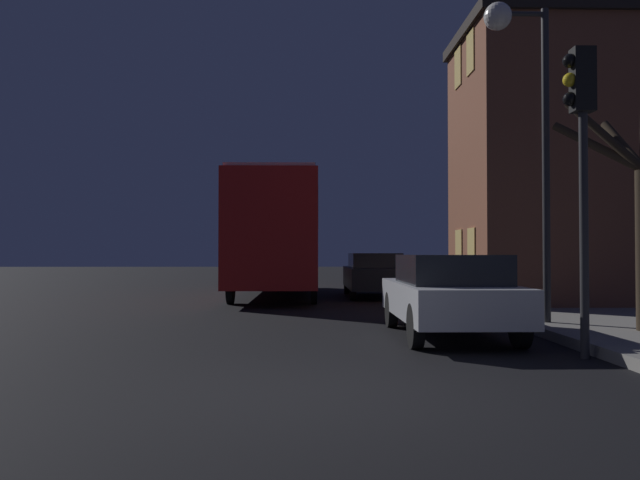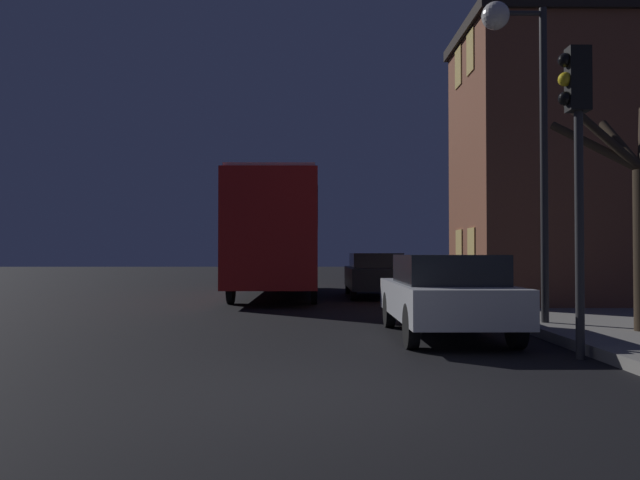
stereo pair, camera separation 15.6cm
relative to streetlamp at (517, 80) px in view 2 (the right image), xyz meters
The scene contains 8 objects.
ground_plane 7.81m from the streetlamp, 125.46° to the right, with size 120.00×120.00×0.00m, color black.
brick_building 5.56m from the streetlamp, 66.82° to the left, with size 4.08×4.32×7.43m.
streetlamp is the anchor object (origin of this frame).
traffic_light 3.44m from the streetlamp, 93.37° to the right, with size 0.43×0.24×4.34m.
bare_tree 3.19m from the streetlamp, 36.06° to the right, with size 1.77×1.21×4.03m.
bus 11.22m from the streetlamp, 117.33° to the left, with size 2.60×10.49×3.86m.
car_near_lane 4.32m from the streetlamp, 153.36° to the right, with size 1.79×4.28×1.44m.
car_mid_lane 10.15m from the streetlamp, 101.11° to the left, with size 1.79×4.62×1.46m.
Camera 2 is at (-0.23, -6.58, 1.47)m, focal length 35.00 mm.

